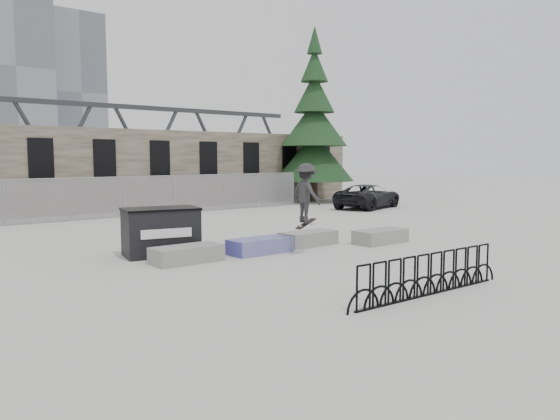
% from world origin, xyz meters
% --- Properties ---
extents(ground, '(120.00, 120.00, 0.00)m').
position_xyz_m(ground, '(0.00, 0.00, 0.00)').
color(ground, '#AAAAA5').
rests_on(ground, ground).
extents(stone_wall, '(36.00, 2.58, 4.50)m').
position_xyz_m(stone_wall, '(0.00, 16.24, 2.26)').
color(stone_wall, brown).
rests_on(stone_wall, ground).
extents(chainlink_fence, '(22.06, 0.06, 2.02)m').
position_xyz_m(chainlink_fence, '(-0.00, 12.50, 1.04)').
color(chainlink_fence, gray).
rests_on(chainlink_fence, ground).
extents(planter_far_left, '(2.00, 0.90, 0.47)m').
position_xyz_m(planter_far_left, '(-3.60, 0.25, 0.26)').
color(planter_far_left, gray).
rests_on(planter_far_left, ground).
extents(planter_center_left, '(2.00, 0.90, 0.47)m').
position_xyz_m(planter_center_left, '(-1.10, 0.11, 0.26)').
color(planter_center_left, '#3636A2').
rests_on(planter_center_left, ground).
extents(planter_center_right, '(2.00, 0.90, 0.47)m').
position_xyz_m(planter_center_right, '(1.07, 0.29, 0.26)').
color(planter_center_right, gray).
rests_on(planter_center_right, ground).
extents(planter_offset, '(2.00, 0.90, 0.47)m').
position_xyz_m(planter_offset, '(3.33, -0.95, 0.26)').
color(planter_offset, gray).
rests_on(planter_offset, ground).
extents(dumpster, '(2.44, 1.79, 1.45)m').
position_xyz_m(dumpster, '(-3.61, 1.76, 0.73)').
color(dumpster, black).
rests_on(dumpster, ground).
extents(bike_rack, '(4.94, 0.24, 0.90)m').
position_xyz_m(bike_rack, '(-1.42, -6.29, 0.44)').
color(bike_rack, black).
rests_on(bike_rack, ground).
extents(spruce_tree, '(5.30, 5.30, 11.50)m').
position_xyz_m(spruce_tree, '(13.71, 13.52, 4.49)').
color(spruce_tree, '#38281E').
rests_on(spruce_tree, ground).
extents(truss_bridge, '(70.00, 3.00, 9.80)m').
position_xyz_m(truss_bridge, '(10.00, 55.00, 4.13)').
color(truss_bridge, '#2D3033').
rests_on(truss_bridge, ground).
extents(suv, '(5.43, 3.54, 1.39)m').
position_xyz_m(suv, '(12.95, 8.05, 0.69)').
color(suv, black).
rests_on(suv, ground).
extents(skateboarder, '(0.79, 1.19, 1.97)m').
position_xyz_m(skateboarder, '(-0.12, -0.91, 1.87)').
color(skateboarder, '#2A292C').
rests_on(skateboarder, ground).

